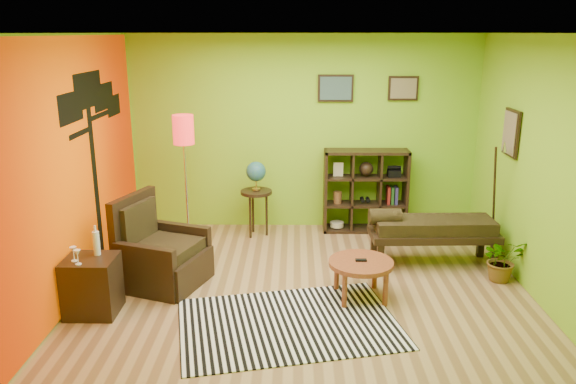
{
  "coord_description": "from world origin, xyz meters",
  "views": [
    {
      "loc": [
        -0.12,
        -5.78,
        2.81
      ],
      "look_at": [
        -0.2,
        0.38,
        1.05
      ],
      "focal_mm": 35.0,
      "sensor_mm": 36.0,
      "label": 1
    }
  ],
  "objects_px": {
    "armchair": "(159,257)",
    "bench": "(430,229)",
    "globe_table": "(256,180)",
    "cube_shelf": "(366,191)",
    "potted_plant": "(502,264)",
    "floor_lamp": "(184,142)",
    "side_cabinet": "(92,285)",
    "coffee_table": "(361,266)"
  },
  "relations": [
    {
      "from": "armchair",
      "to": "potted_plant",
      "type": "relative_size",
      "value": 2.07
    },
    {
      "from": "coffee_table",
      "to": "side_cabinet",
      "type": "distance_m",
      "value": 2.82
    },
    {
      "from": "armchair",
      "to": "bench",
      "type": "xyz_separation_m",
      "value": [
        3.24,
        0.59,
        0.15
      ]
    },
    {
      "from": "floor_lamp",
      "to": "bench",
      "type": "xyz_separation_m",
      "value": [
        3.08,
        -0.37,
        -1.01
      ]
    },
    {
      "from": "globe_table",
      "to": "floor_lamp",
      "type": "bearing_deg",
      "value": -143.18
    },
    {
      "from": "cube_shelf",
      "to": "bench",
      "type": "xyz_separation_m",
      "value": [
        0.65,
        -1.23,
        -0.14
      ]
    },
    {
      "from": "cube_shelf",
      "to": "bench",
      "type": "relative_size",
      "value": 0.75
    },
    {
      "from": "globe_table",
      "to": "cube_shelf",
      "type": "height_order",
      "value": "cube_shelf"
    },
    {
      "from": "side_cabinet",
      "to": "bench",
      "type": "relative_size",
      "value": 0.57
    },
    {
      "from": "bench",
      "to": "potted_plant",
      "type": "xyz_separation_m",
      "value": [
        0.74,
        -0.48,
        -0.26
      ]
    },
    {
      "from": "bench",
      "to": "cube_shelf",
      "type": "bearing_deg",
      "value": 117.67
    },
    {
      "from": "cube_shelf",
      "to": "potted_plant",
      "type": "relative_size",
      "value": 2.3
    },
    {
      "from": "armchair",
      "to": "globe_table",
      "type": "bearing_deg",
      "value": 57.65
    },
    {
      "from": "armchair",
      "to": "floor_lamp",
      "type": "distance_m",
      "value": 1.52
    },
    {
      "from": "coffee_table",
      "to": "potted_plant",
      "type": "bearing_deg",
      "value": 15.4
    },
    {
      "from": "potted_plant",
      "to": "globe_table",
      "type": "bearing_deg",
      "value": 153.27
    },
    {
      "from": "potted_plant",
      "to": "floor_lamp",
      "type": "bearing_deg",
      "value": 167.44
    },
    {
      "from": "globe_table",
      "to": "cube_shelf",
      "type": "bearing_deg",
      "value": 7.98
    },
    {
      "from": "potted_plant",
      "to": "coffee_table",
      "type": "bearing_deg",
      "value": -164.6
    },
    {
      "from": "cube_shelf",
      "to": "potted_plant",
      "type": "height_order",
      "value": "cube_shelf"
    },
    {
      "from": "floor_lamp",
      "to": "bench",
      "type": "height_order",
      "value": "floor_lamp"
    },
    {
      "from": "bench",
      "to": "side_cabinet",
      "type": "bearing_deg",
      "value": -160.5
    },
    {
      "from": "armchair",
      "to": "floor_lamp",
      "type": "relative_size",
      "value": 0.59
    },
    {
      "from": "floor_lamp",
      "to": "potted_plant",
      "type": "distance_m",
      "value": 4.11
    },
    {
      "from": "bench",
      "to": "potted_plant",
      "type": "bearing_deg",
      "value": -33.11
    },
    {
      "from": "armchair",
      "to": "bench",
      "type": "distance_m",
      "value": 3.3
    },
    {
      "from": "bench",
      "to": "potted_plant",
      "type": "relative_size",
      "value": 3.08
    },
    {
      "from": "side_cabinet",
      "to": "potted_plant",
      "type": "bearing_deg",
      "value": 10.67
    },
    {
      "from": "side_cabinet",
      "to": "cube_shelf",
      "type": "bearing_deg",
      "value": 39.44
    },
    {
      "from": "armchair",
      "to": "bench",
      "type": "bearing_deg",
      "value": 10.39
    },
    {
      "from": "armchair",
      "to": "globe_table",
      "type": "relative_size",
      "value": 1.0
    },
    {
      "from": "armchair",
      "to": "side_cabinet",
      "type": "relative_size",
      "value": 1.17
    },
    {
      "from": "armchair",
      "to": "side_cabinet",
      "type": "bearing_deg",
      "value": -125.26
    },
    {
      "from": "side_cabinet",
      "to": "cube_shelf",
      "type": "xyz_separation_m",
      "value": [
        3.11,
        2.56,
        0.29
      ]
    },
    {
      "from": "bench",
      "to": "floor_lamp",
      "type": "bearing_deg",
      "value": 173.19
    },
    {
      "from": "side_cabinet",
      "to": "floor_lamp",
      "type": "xyz_separation_m",
      "value": [
        0.68,
        1.7,
        1.16
      ]
    },
    {
      "from": "coffee_table",
      "to": "potted_plant",
      "type": "xyz_separation_m",
      "value": [
        1.7,
        0.47,
        -0.17
      ]
    },
    {
      "from": "coffee_table",
      "to": "armchair",
      "type": "distance_m",
      "value": 2.31
    },
    {
      "from": "cube_shelf",
      "to": "armchair",
      "type": "bearing_deg",
      "value": -144.87
    },
    {
      "from": "side_cabinet",
      "to": "floor_lamp",
      "type": "distance_m",
      "value": 2.17
    },
    {
      "from": "globe_table",
      "to": "bench",
      "type": "xyz_separation_m",
      "value": [
        2.22,
        -1.01,
        -0.35
      ]
    },
    {
      "from": "coffee_table",
      "to": "bench",
      "type": "distance_m",
      "value": 1.36
    }
  ]
}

